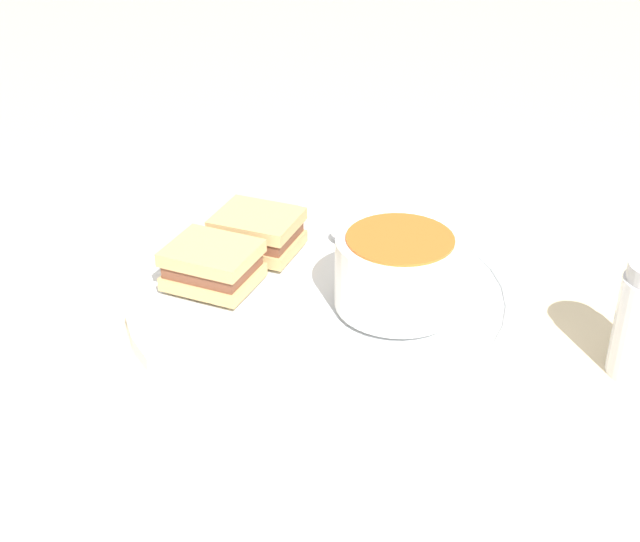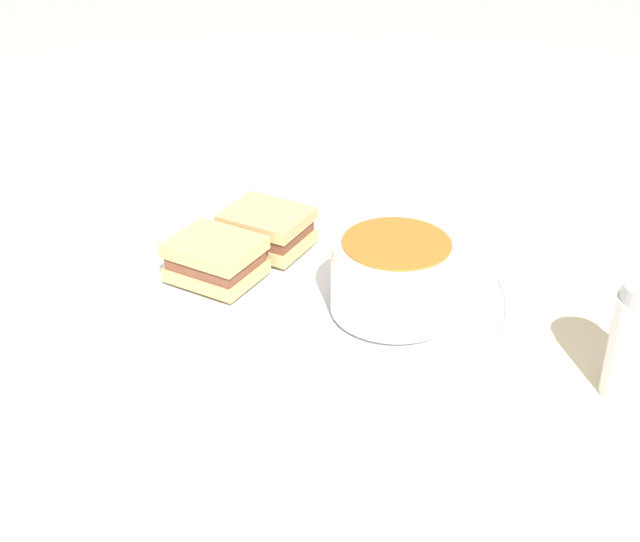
{
  "view_description": "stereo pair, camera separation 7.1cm",
  "coord_description": "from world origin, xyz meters",
  "px_view_note": "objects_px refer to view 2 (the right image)",
  "views": [
    {
      "loc": [
        -0.32,
        0.52,
        0.39
      ],
      "look_at": [
        0.0,
        0.0,
        0.03
      ],
      "focal_mm": 50.0,
      "sensor_mm": 36.0,
      "label": 1
    },
    {
      "loc": [
        -0.38,
        0.48,
        0.39
      ],
      "look_at": [
        0.0,
        0.0,
        0.03
      ],
      "focal_mm": 50.0,
      "sensor_mm": 36.0,
      "label": 2
    }
  ],
  "objects_px": {
    "sandwich_half_near": "(267,229)",
    "sandwich_half_far": "(216,259)",
    "spoon": "(364,240)",
    "soup_bowl": "(395,275)"
  },
  "relations": [
    {
      "from": "soup_bowl",
      "to": "spoon",
      "type": "height_order",
      "value": "soup_bowl"
    },
    {
      "from": "soup_bowl",
      "to": "sandwich_half_near",
      "type": "distance_m",
      "value": 0.15
    },
    {
      "from": "spoon",
      "to": "sandwich_half_far",
      "type": "xyz_separation_m",
      "value": [
        0.06,
        0.12,
        0.01
      ]
    },
    {
      "from": "spoon",
      "to": "sandwich_half_near",
      "type": "height_order",
      "value": "sandwich_half_near"
    },
    {
      "from": "sandwich_half_near",
      "to": "soup_bowl",
      "type": "bearing_deg",
      "value": 173.7
    },
    {
      "from": "sandwich_half_far",
      "to": "sandwich_half_near",
      "type": "bearing_deg",
      "value": -88.48
    },
    {
      "from": "sandwich_half_near",
      "to": "sandwich_half_far",
      "type": "relative_size",
      "value": 1.02
    },
    {
      "from": "spoon",
      "to": "sandwich_half_near",
      "type": "relative_size",
      "value": 1.33
    },
    {
      "from": "sandwich_half_near",
      "to": "sandwich_half_far",
      "type": "height_order",
      "value": "same"
    },
    {
      "from": "soup_bowl",
      "to": "sandwich_half_near",
      "type": "xyz_separation_m",
      "value": [
        0.14,
        -0.02,
        -0.01
      ]
    }
  ]
}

